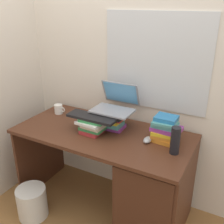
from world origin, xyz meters
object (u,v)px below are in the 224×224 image
at_px(mug, 59,109).
at_px(wastebasket, 32,202).
at_px(laptop, 116,103).
at_px(desk, 142,182).
at_px(book_stack_side, 166,129).
at_px(water_bottle, 175,141).
at_px(book_stack_tall, 113,119).
at_px(computer_mouse, 148,140).
at_px(book_stack_keyboard_riser, 92,125).
at_px(keyboard, 92,117).

xyz_separation_m(mug, wastebasket, (0.08, -0.55, -0.68)).
distance_m(laptop, mug, 0.64).
distance_m(desk, book_stack_side, 0.49).
relative_size(laptop, water_bottle, 1.65).
bearing_deg(water_bottle, laptop, 160.85).
bearing_deg(mug, water_bottle, -8.63).
xyz_separation_m(desk, wastebasket, (-0.88, -0.38, -0.28)).
xyz_separation_m(book_stack_tall, wastebasket, (-0.53, -0.52, -0.72)).
relative_size(book_stack_tall, wastebasket, 0.78).
relative_size(book_stack_side, computer_mouse, 2.23).
bearing_deg(mug, wastebasket, -81.72).
height_order(laptop, water_bottle, laptop).
height_order(book_stack_keyboard_riser, water_bottle, water_bottle).
distance_m(keyboard, computer_mouse, 0.48).
height_order(laptop, mug, laptop).
height_order(book_stack_keyboard_riser, book_stack_side, book_stack_side).
relative_size(laptop, mug, 2.95).
bearing_deg(water_bottle, computer_mouse, 164.38).
distance_m(desk, book_stack_keyboard_riser, 0.62).
height_order(keyboard, water_bottle, water_bottle).
relative_size(desk, wastebasket, 5.19).
relative_size(desk, book_stack_keyboard_riser, 6.17).
relative_size(book_stack_keyboard_riser, book_stack_side, 1.04).
height_order(book_stack_keyboard_riser, laptop, laptop).
height_order(water_bottle, wastebasket, water_bottle).
relative_size(book_stack_tall, laptop, 0.66).
distance_m(book_stack_keyboard_riser, mug, 0.54).
height_order(keyboard, computer_mouse, keyboard).
height_order(mug, water_bottle, water_bottle).
bearing_deg(computer_mouse, book_stack_tall, 167.54).
bearing_deg(laptop, keyboard, -117.68).
bearing_deg(computer_mouse, keyboard, -171.14).
bearing_deg(book_stack_tall, desk, -20.91).
bearing_deg(keyboard, wastebasket, -139.46).
xyz_separation_m(computer_mouse, wastebasket, (-0.89, -0.44, -0.65)).
height_order(book_stack_tall, book_stack_keyboard_riser, book_stack_tall).
xyz_separation_m(laptop, mug, (-0.61, -0.02, -0.17)).
xyz_separation_m(book_stack_tall, book_stack_side, (0.46, 0.01, 0.01)).
distance_m(desk, wastebasket, 1.00).
relative_size(book_stack_keyboard_riser, computer_mouse, 2.32).
height_order(desk, wastebasket, desk).
distance_m(laptop, keyboard, 0.25).
bearing_deg(mug, book_stack_side, -1.48).
xyz_separation_m(book_stack_keyboard_riser, water_bottle, (0.69, 0.00, 0.03)).
distance_m(book_stack_keyboard_riser, keyboard, 0.07).
xyz_separation_m(book_stack_keyboard_riser, laptop, (0.11, 0.21, 0.14)).
xyz_separation_m(laptop, keyboard, (-0.11, -0.21, -0.07)).
relative_size(keyboard, wastebasket, 1.46).
distance_m(keyboard, mug, 0.55).
distance_m(book_stack_side, wastebasket, 1.35).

